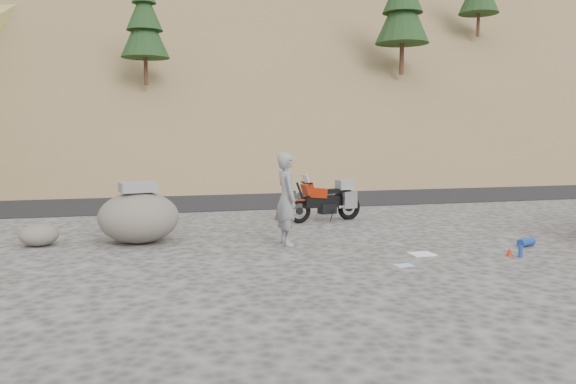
# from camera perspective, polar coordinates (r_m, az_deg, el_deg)

# --- Properties ---
(ground) EXTENTS (140.00, 140.00, 0.00)m
(ground) POSITION_cam_1_polar(r_m,az_deg,el_deg) (11.38, 7.18, -5.42)
(ground) COLOR #3C3937
(ground) RESTS_ON ground
(road) EXTENTS (120.00, 7.00, 0.05)m
(road) POSITION_cam_1_polar(r_m,az_deg,el_deg) (19.93, -2.29, -0.41)
(road) COLOR black
(road) RESTS_ON ground
(hillside) EXTENTS (120.00, 73.00, 46.72)m
(hillside) POSITION_cam_1_polar(r_m,az_deg,el_deg) (52.16, -9.94, 15.76)
(hillside) COLOR brown
(hillside) RESTS_ON ground
(motorcycle) EXTENTS (2.06, 0.85, 1.24)m
(motorcycle) POSITION_cam_1_polar(r_m,az_deg,el_deg) (14.32, 4.13, -0.86)
(motorcycle) COLOR black
(motorcycle) RESTS_ON ground
(man) EXTENTS (0.48, 0.70, 1.87)m
(man) POSITION_cam_1_polar(r_m,az_deg,el_deg) (11.39, -0.14, -5.36)
(man) COLOR gray
(man) RESTS_ON ground
(boulder) EXTENTS (1.63, 1.39, 1.24)m
(boulder) POSITION_cam_1_polar(r_m,az_deg,el_deg) (11.86, -14.93, -2.44)
(boulder) COLOR #534F47
(boulder) RESTS_ON ground
(small_rock) EXTENTS (0.92, 0.87, 0.45)m
(small_rock) POSITION_cam_1_polar(r_m,az_deg,el_deg) (12.27, -23.97, -3.99)
(small_rock) COLOR #534F47
(small_rock) RESTS_ON ground
(gear_white_cloth) EXTENTS (0.44, 0.39, 0.01)m
(gear_white_cloth) POSITION_cam_1_polar(r_m,az_deg,el_deg) (10.78, 13.45, -6.15)
(gear_white_cloth) COLOR white
(gear_white_cloth) RESTS_ON ground
(gear_blue_mat) EXTENTS (0.44, 0.30, 0.16)m
(gear_blue_mat) POSITION_cam_1_polar(r_m,az_deg,el_deg) (12.17, 23.05, -4.72)
(gear_blue_mat) COLOR navy
(gear_blue_mat) RESTS_ON ground
(gear_bottle) EXTENTS (0.10, 0.10, 0.21)m
(gear_bottle) POSITION_cam_1_polar(r_m,az_deg,el_deg) (11.07, 22.55, -5.61)
(gear_bottle) COLOR navy
(gear_bottle) RESTS_ON ground
(gear_funnel) EXTENTS (0.16, 0.16, 0.16)m
(gear_funnel) POSITION_cam_1_polar(r_m,az_deg,el_deg) (11.10, 21.59, -5.67)
(gear_funnel) COLOR #AE220B
(gear_funnel) RESTS_ON ground
(gear_blue_cloth) EXTENTS (0.31, 0.24, 0.01)m
(gear_blue_cloth) POSITION_cam_1_polar(r_m,az_deg,el_deg) (9.82, 11.68, -7.32)
(gear_blue_cloth) COLOR #90BCDF
(gear_blue_cloth) RESTS_ON ground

